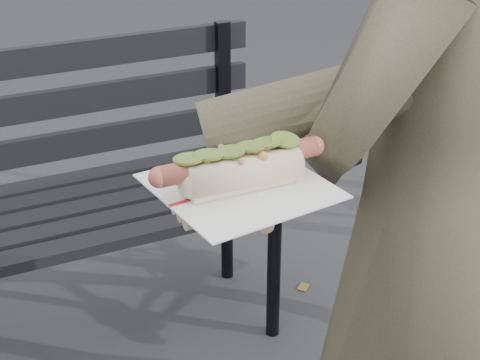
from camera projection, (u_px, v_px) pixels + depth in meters
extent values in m
cylinder|color=black|center=(274.00, 272.00, 2.15)|extent=(0.04, 0.04, 0.45)
cylinder|color=black|center=(227.00, 219.00, 2.43)|extent=(0.04, 0.04, 0.45)
cube|color=black|center=(32.00, 257.00, 1.78)|extent=(1.50, 0.07, 0.03)
cube|color=black|center=(26.00, 240.00, 1.86)|extent=(1.50, 0.07, 0.03)
cube|color=black|center=(19.00, 223.00, 1.93)|extent=(1.50, 0.07, 0.03)
cube|color=black|center=(13.00, 208.00, 2.00)|extent=(1.50, 0.07, 0.03)
cube|color=black|center=(8.00, 194.00, 2.07)|extent=(1.50, 0.07, 0.03)
cube|color=black|center=(223.00, 90.00, 2.24)|extent=(0.04, 0.03, 0.42)
cube|color=black|center=(1.00, 156.00, 2.05)|extent=(1.50, 0.02, 0.08)
imported|color=#423A2C|center=(427.00, 234.00, 1.20)|extent=(0.69, 0.57, 1.64)
cylinder|color=#423A2C|center=(378.00, 89.00, 1.02)|extent=(0.51, 0.23, 0.19)
cylinder|color=#D8A384|center=(266.00, 185.00, 0.90)|extent=(0.09, 0.08, 0.07)
ellipsoid|color=#D8A384|center=(240.00, 199.00, 0.88)|extent=(0.10, 0.11, 0.03)
cylinder|color=#D8A384|center=(207.00, 218.00, 0.84)|extent=(0.06, 0.02, 0.02)
cylinder|color=#D8A384|center=(201.00, 210.00, 0.85)|extent=(0.06, 0.02, 0.02)
cylinder|color=#D8A384|center=(194.00, 203.00, 0.87)|extent=(0.06, 0.02, 0.02)
cylinder|color=#D8A384|center=(188.00, 195.00, 0.88)|extent=(0.06, 0.02, 0.02)
cylinder|color=#D8A384|center=(268.00, 216.00, 0.84)|extent=(0.04, 0.05, 0.02)
cube|color=white|center=(240.00, 186.00, 0.87)|extent=(0.21, 0.21, 0.00)
cube|color=#B21E1E|center=(240.00, 185.00, 0.87)|extent=(0.19, 0.03, 0.00)
cylinder|color=#B45245|center=(240.00, 161.00, 0.86)|extent=(0.20, 0.02, 0.02)
sphere|color=#B45245|center=(159.00, 177.00, 0.82)|extent=(0.03, 0.02, 0.02)
sphere|color=#B45245|center=(314.00, 146.00, 0.90)|extent=(0.03, 0.02, 0.02)
sphere|color=#9E6B2D|center=(204.00, 160.00, 0.84)|extent=(0.01, 0.01, 0.01)
sphere|color=#9E6B2D|center=(190.00, 159.00, 0.84)|extent=(0.01, 0.01, 0.01)
sphere|color=#9E6B2D|center=(241.00, 162.00, 0.83)|extent=(0.01, 0.01, 0.01)
sphere|color=#9E6B2D|center=(250.00, 154.00, 0.87)|extent=(0.01, 0.01, 0.01)
sphere|color=#9E6B2D|center=(222.00, 159.00, 0.85)|extent=(0.01, 0.01, 0.01)
sphere|color=#9E6B2D|center=(234.00, 165.00, 0.84)|extent=(0.01, 0.01, 0.01)
sphere|color=#9E6B2D|center=(289.00, 151.00, 0.87)|extent=(0.01, 0.01, 0.01)
sphere|color=#9E6B2D|center=(225.00, 165.00, 0.84)|extent=(0.01, 0.01, 0.01)
sphere|color=#9E6B2D|center=(259.00, 150.00, 0.87)|extent=(0.01, 0.01, 0.01)
sphere|color=#9E6B2D|center=(219.00, 171.00, 0.83)|extent=(0.01, 0.01, 0.01)
sphere|color=#9E6B2D|center=(253.00, 155.00, 0.86)|extent=(0.01, 0.01, 0.01)
sphere|color=#9E6B2D|center=(221.00, 147.00, 0.87)|extent=(0.01, 0.01, 0.01)
sphere|color=#9E6B2D|center=(221.00, 158.00, 0.85)|extent=(0.01, 0.01, 0.01)
sphere|color=#9E6B2D|center=(252.00, 149.00, 0.86)|extent=(0.01, 0.01, 0.01)
sphere|color=#9E6B2D|center=(207.00, 161.00, 0.84)|extent=(0.01, 0.01, 0.01)
sphere|color=#9E6B2D|center=(234.00, 156.00, 0.86)|extent=(0.01, 0.01, 0.01)
sphere|color=#9E6B2D|center=(206.00, 161.00, 0.83)|extent=(0.01, 0.01, 0.01)
sphere|color=#9E6B2D|center=(263.00, 157.00, 0.85)|extent=(0.01, 0.01, 0.01)
sphere|color=#9E6B2D|center=(265.00, 161.00, 0.85)|extent=(0.01, 0.01, 0.01)
sphere|color=#9E6B2D|center=(204.00, 171.00, 0.82)|extent=(0.01, 0.01, 0.01)
sphere|color=#9E6B2D|center=(240.00, 157.00, 0.86)|extent=(0.01, 0.01, 0.01)
sphere|color=#9E6B2D|center=(265.00, 147.00, 0.87)|extent=(0.01, 0.01, 0.01)
cylinder|color=olive|center=(189.00, 159.00, 0.83)|extent=(0.04, 0.04, 0.01)
cylinder|color=olive|center=(209.00, 155.00, 0.84)|extent=(0.04, 0.04, 0.01)
cylinder|color=olive|center=(230.00, 151.00, 0.84)|extent=(0.04, 0.04, 0.01)
cylinder|color=olive|center=(250.00, 146.00, 0.86)|extent=(0.04, 0.04, 0.01)
cylinder|color=olive|center=(267.00, 142.00, 0.86)|extent=(0.04, 0.04, 0.01)
cylinder|color=olive|center=(285.00, 140.00, 0.87)|extent=(0.04, 0.04, 0.01)
cube|color=brown|center=(357.00, 288.00, 2.46)|extent=(0.07, 0.08, 0.00)
cube|color=brown|center=(246.00, 199.00, 3.01)|extent=(0.09, 0.08, 0.00)
cube|color=brown|center=(119.00, 201.00, 3.00)|extent=(0.10, 0.09, 0.00)
cube|color=brown|center=(303.00, 287.00, 2.46)|extent=(0.05, 0.05, 0.00)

